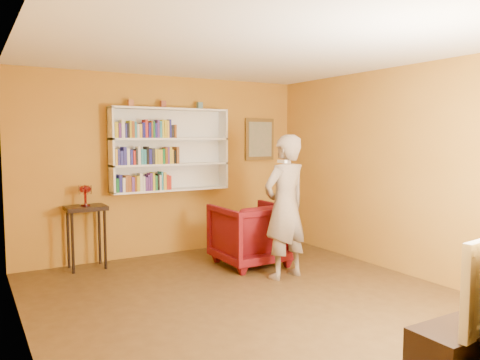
{
  "coord_description": "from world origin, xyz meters",
  "views": [
    {
      "loc": [
        -2.64,
        -4.19,
        1.78
      ],
      "look_at": [
        0.26,
        0.75,
        1.26
      ],
      "focal_mm": 35.0,
      "sensor_mm": 36.0,
      "label": 1
    }
  ],
  "objects_px": {
    "ruby_lustre": "(85,191)",
    "armchair": "(250,234)",
    "person": "(285,207)",
    "bookshelf": "(169,150)",
    "console_table": "(86,217)"
  },
  "relations": [
    {
      "from": "ruby_lustre",
      "to": "armchair",
      "type": "height_order",
      "value": "ruby_lustre"
    },
    {
      "from": "person",
      "to": "bookshelf",
      "type": "bearing_deg",
      "value": -75.53
    },
    {
      "from": "armchair",
      "to": "person",
      "type": "xyz_separation_m",
      "value": [
        0.05,
        -0.74,
        0.47
      ]
    },
    {
      "from": "ruby_lustre",
      "to": "person",
      "type": "xyz_separation_m",
      "value": [
        2.08,
        -1.7,
        -0.15
      ]
    },
    {
      "from": "bookshelf",
      "to": "armchair",
      "type": "xyz_separation_m",
      "value": [
        0.75,
        -1.12,
        -1.16
      ]
    },
    {
      "from": "bookshelf",
      "to": "ruby_lustre",
      "type": "relative_size",
      "value": 6.42
    },
    {
      "from": "console_table",
      "to": "person",
      "type": "bearing_deg",
      "value": -39.35
    },
    {
      "from": "bookshelf",
      "to": "person",
      "type": "bearing_deg",
      "value": -66.73
    },
    {
      "from": "ruby_lustre",
      "to": "armchair",
      "type": "xyz_separation_m",
      "value": [
        2.03,
        -0.96,
        -0.63
      ]
    },
    {
      "from": "bookshelf",
      "to": "armchair",
      "type": "relative_size",
      "value": 1.89
    },
    {
      "from": "bookshelf",
      "to": "armchair",
      "type": "distance_m",
      "value": 1.78
    },
    {
      "from": "bookshelf",
      "to": "console_table",
      "type": "xyz_separation_m",
      "value": [
        -1.28,
        -0.16,
        -0.88
      ]
    },
    {
      "from": "console_table",
      "to": "bookshelf",
      "type": "bearing_deg",
      "value": 7.13
    },
    {
      "from": "ruby_lustre",
      "to": "bookshelf",
      "type": "bearing_deg",
      "value": 7.13
    },
    {
      "from": "bookshelf",
      "to": "armchair",
      "type": "height_order",
      "value": "bookshelf"
    }
  ]
}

